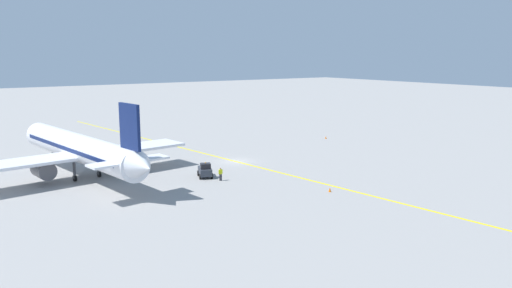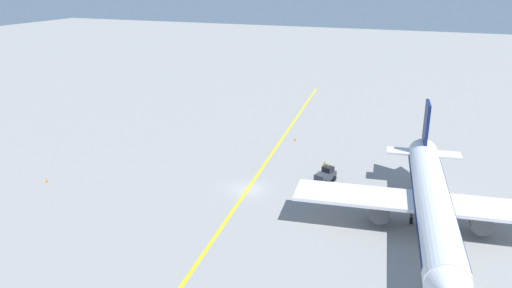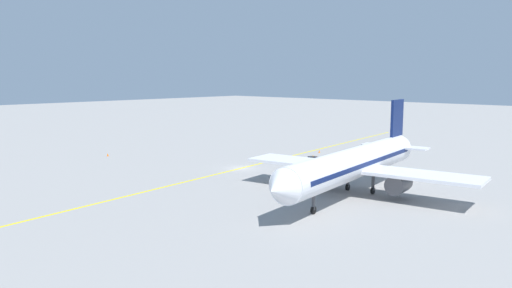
{
  "view_description": "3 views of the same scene",
  "coord_description": "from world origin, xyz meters",
  "views": [
    {
      "loc": [
        -38.7,
        -61.76,
        15.77
      ],
      "look_at": [
        0.21,
        -5.06,
        3.39
      ],
      "focal_mm": 35.0,
      "sensor_mm": 36.0,
      "label": 1
    },
    {
      "loc": [
        -21.98,
        52.84,
        25.47
      ],
      "look_at": [
        0.68,
        -4.55,
        4.45
      ],
      "focal_mm": 35.0,
      "sensor_mm": 36.0,
      "label": 2
    },
    {
      "loc": [
        -51.69,
        53.04,
        13.76
      ],
      "look_at": [
        0.99,
        -4.35,
        3.15
      ],
      "focal_mm": 35.0,
      "sensor_mm": 36.0,
      "label": 3
    }
  ],
  "objects": [
    {
      "name": "ground_plane",
      "position": [
        0.0,
        0.0,
        0.0
      ],
      "size": [
        400.0,
        400.0,
        0.0
      ],
      "primitive_type": "plane",
      "color": "gray"
    },
    {
      "name": "apron_yellow_centreline",
      "position": [
        0.0,
        0.0,
        0.0
      ],
      "size": [
        14.6,
        119.2,
        0.01
      ],
      "primitive_type": "cube",
      "rotation": [
        0.0,
        0.0,
        0.12
      ],
      "color": "yellow",
      "rests_on": "ground"
    },
    {
      "name": "airplane_at_gate",
      "position": [
        -21.63,
        3.21,
        3.71
      ],
      "size": [
        28.44,
        35.52,
        10.6
      ],
      "color": "white",
      "rests_on": "ground"
    },
    {
      "name": "baggage_tug_dark",
      "position": [
        -8.46,
        -5.97,
        0.9
      ],
      "size": [
        2.58,
        3.34,
        2.11
      ],
      "color": "#333842",
      "rests_on": "ground"
    },
    {
      "name": "ground_crew_worker",
      "position": [
        -7.67,
        -8.6,
        0.91
      ],
      "size": [
        0.58,
        0.23,
        1.68
      ],
      "color": "#23232D",
      "rests_on": "ground"
    },
    {
      "name": "traffic_cone_near_nose",
      "position": [
        24.95,
        7.58,
        0.28
      ],
      "size": [
        0.32,
        0.32,
        0.55
      ],
      "primitive_type": "cone",
      "color": "orange",
      "rests_on": "ground"
    },
    {
      "name": "traffic_cone_mid_apron",
      "position": [
        0.14,
        -20.36,
        0.28
      ],
      "size": [
        0.32,
        0.32,
        0.55
      ],
      "primitive_type": "cone",
      "color": "orange",
      "rests_on": "ground"
    }
  ]
}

